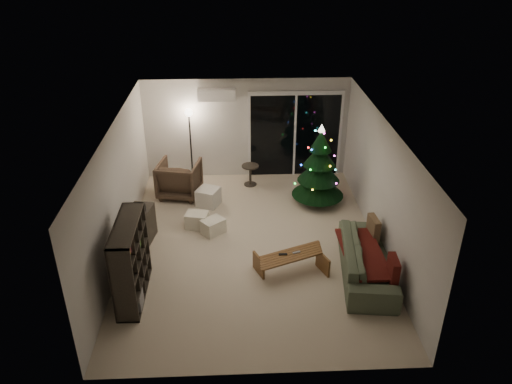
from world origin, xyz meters
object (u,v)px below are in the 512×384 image
media_cabinet (137,231)px  armchair (179,179)px  bookshelf (120,261)px  christmas_tree (319,165)px  coffee_table (291,263)px  sofa (367,260)px

media_cabinet → armchair: (0.64, 2.14, 0.08)m
bookshelf → media_cabinet: size_ratio=1.26×
media_cabinet → christmas_tree: bearing=32.4°
armchair → christmas_tree: size_ratio=0.49×
armchair → coffee_table: (2.29, -3.12, -0.23)m
media_cabinet → coffee_table: 3.10m
armchair → coffee_table: armchair is taller
armchair → sofa: bearing=148.9°
bookshelf → coffee_table: bearing=2.3°
media_cabinet → armchair: 2.23m
sofa → coffee_table: (-1.37, 0.13, -0.13)m
bookshelf → christmas_tree: size_ratio=0.75×
armchair → christmas_tree: christmas_tree is taller
bookshelf → sofa: bearing=-2.4°
coffee_table → christmas_tree: (0.89, 2.60, 0.76)m
bookshelf → media_cabinet: 1.54m
sofa → coffee_table: bearing=91.7°
christmas_tree → media_cabinet: bearing=-157.2°
media_cabinet → coffee_table: bearing=-9.1°
armchair → sofa: armchair is taller
coffee_table → christmas_tree: bearing=48.5°
sofa → christmas_tree: size_ratio=1.17×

